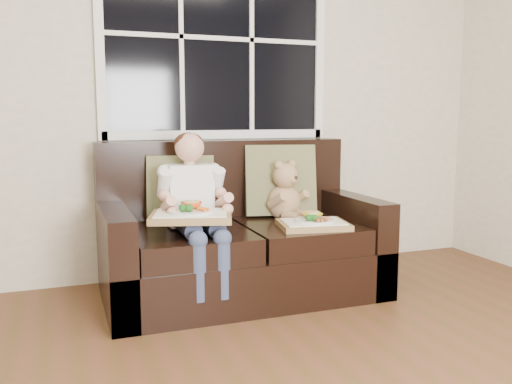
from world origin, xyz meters
name	(u,v)px	position (x,y,z in m)	size (l,w,h in m)	color
window_back	(217,39)	(0.15, 2.48, 1.65)	(1.62, 0.04, 1.37)	black
loveseat	(239,244)	(0.15, 2.02, 0.31)	(1.70, 0.92, 0.96)	black
pillow_left	(181,189)	(-0.19, 2.17, 0.66)	(0.45, 0.28, 0.43)	brown
pillow_right	(280,181)	(0.50, 2.17, 0.69)	(0.51, 0.32, 0.49)	brown
child	(194,197)	(-0.17, 1.90, 0.65)	(0.39, 0.60, 0.89)	white
teddy_bear	(285,194)	(0.49, 2.06, 0.61)	(0.28, 0.33, 0.40)	#A57B57
tray_left	(191,214)	(-0.22, 1.73, 0.58)	(0.53, 0.45, 0.10)	olive
tray_right	(313,223)	(0.53, 1.71, 0.48)	(0.46, 0.38, 0.09)	olive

